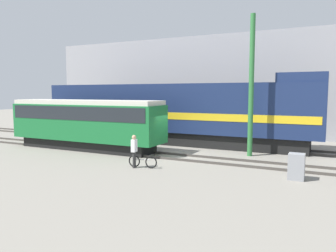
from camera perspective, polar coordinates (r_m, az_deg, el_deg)
name	(u,v)px	position (r m, az deg, el deg)	size (l,w,h in m)	color
ground_plane	(172,154)	(20.98, 0.72, -4.98)	(120.00, 120.00, 0.00)	gray
track_near	(166,156)	(20.23, -0.31, -5.19)	(60.00, 1.50, 0.14)	#47423D
track_far	(197,144)	(24.88, 5.02, -3.13)	(60.00, 1.51, 0.14)	#47423D
building_backdrop	(231,86)	(33.47, 10.94, 6.90)	(37.44, 6.00, 9.25)	#99999E
freight_locomotive	(173,112)	(25.43, 0.81, 2.39)	(21.89, 3.04, 5.19)	black
streetcar	(86,121)	(23.41, -14.12, 0.82)	(11.49, 2.54, 3.43)	black
bicycle	(143,162)	(17.33, -4.44, -6.19)	(1.60, 0.44, 0.71)	black
person	(134,148)	(17.23, -5.92, -3.81)	(0.26, 0.39, 1.74)	#333333
utility_pole_left	(251,86)	(20.80, 14.30, 6.74)	(0.31, 0.31, 8.66)	#2D7238
signal_box	(296,167)	(16.01, 21.45, -6.60)	(0.70, 0.60, 1.20)	gray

